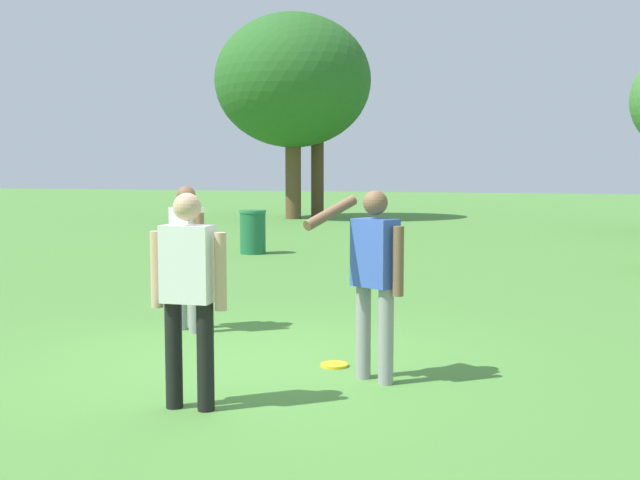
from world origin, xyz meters
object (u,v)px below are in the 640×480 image
(person_bystander, at_px, (188,286))
(trash_can_further_along, at_px, (253,232))
(person_catcher, at_px, (374,270))
(frisbee, at_px, (334,365))
(person_thrower, at_px, (187,248))
(tree_tall_left, at_px, (293,81))
(tree_broad_center, at_px, (317,100))

(person_bystander, distance_m, trash_can_further_along, 10.98)
(person_catcher, xyz_separation_m, frisbee, (-0.48, 0.36, -0.95))
(person_thrower, height_order, frisbee, person_thrower)
(person_bystander, distance_m, tree_tall_left, 23.83)
(person_bystander, bearing_deg, person_catcher, 47.79)
(tree_tall_left, bearing_deg, person_catcher, -66.27)
(trash_can_further_along, bearing_deg, person_thrower, -70.12)
(frisbee, distance_m, tree_tall_left, 22.81)
(person_thrower, distance_m, tree_tall_left, 21.06)
(trash_can_further_along, bearing_deg, person_bystander, -67.45)
(person_bystander, relative_size, frisbee, 6.38)
(frisbee, xyz_separation_m, tree_tall_left, (-8.67, 20.45, 5.20))
(tree_tall_left, bearing_deg, tree_broad_center, 54.60)
(tree_broad_center, bearing_deg, trash_can_further_along, -76.00)
(person_thrower, xyz_separation_m, trash_can_further_along, (-2.77, 7.65, -0.46))
(frisbee, xyz_separation_m, tree_broad_center, (-8.02, 21.36, 4.55))
(tree_tall_left, distance_m, tree_broad_center, 1.30)
(person_catcher, height_order, tree_broad_center, tree_broad_center)
(person_thrower, bearing_deg, trash_can_further_along, 109.88)
(person_thrower, relative_size, tree_broad_center, 0.27)
(frisbee, bearing_deg, trash_can_further_along, 119.42)
(tree_tall_left, relative_size, tree_broad_center, 1.27)
(person_bystander, bearing_deg, frisbee, 68.41)
(person_bystander, bearing_deg, tree_broad_center, 107.88)
(person_catcher, height_order, tree_tall_left, tree_tall_left)
(person_catcher, xyz_separation_m, tree_broad_center, (-8.49, 21.72, 3.60))
(person_thrower, bearing_deg, tree_tall_left, 108.69)
(trash_can_further_along, distance_m, tree_tall_left, 13.36)
(trash_can_further_along, bearing_deg, tree_broad_center, 104.00)
(person_catcher, relative_size, tree_broad_center, 0.27)
(tree_tall_left, bearing_deg, person_thrower, -71.31)
(trash_can_further_along, bearing_deg, frisbee, -60.58)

